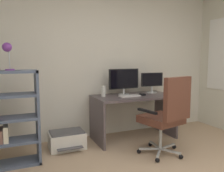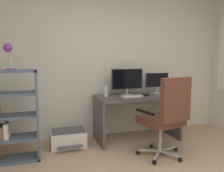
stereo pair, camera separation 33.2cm
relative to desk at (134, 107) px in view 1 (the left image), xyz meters
name	(u,v)px [view 1 (the left image)]	position (x,y,z in m)	size (l,w,h in m)	color
wall_back	(98,60)	(-0.46, 0.45, 0.77)	(4.45, 0.10, 2.60)	silver
desk	(134,107)	(0.00, 0.00, 0.00)	(1.32, 0.68, 0.73)	#52474B
monitor_main	(124,80)	(-0.12, 0.13, 0.45)	(0.54, 0.18, 0.43)	#B2B5B7
monitor_secondary	(152,81)	(0.43, 0.13, 0.41)	(0.40, 0.18, 0.35)	#B2B5B7
keyboard	(130,96)	(-0.12, -0.08, 0.21)	(0.34, 0.13, 0.02)	silver
computer_mouse	(143,94)	(0.13, -0.06, 0.22)	(0.06, 0.10, 0.03)	black
desktop_speaker	(103,91)	(-0.50, 0.08, 0.28)	(0.07, 0.07, 0.17)	silver
office_chair	(167,113)	(0.06, -0.82, 0.07)	(0.64, 0.68, 1.10)	#B7BABC
bookshelf	(0,121)	(-1.98, -0.28, 0.05)	(0.74, 0.31, 1.19)	#4D5A76
desk_lamp	(7,50)	(-1.86, -0.28, 0.90)	(0.13, 0.11, 0.33)	#783599
printer	(67,140)	(-1.12, 0.00, -0.40)	(0.52, 0.43, 0.26)	silver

